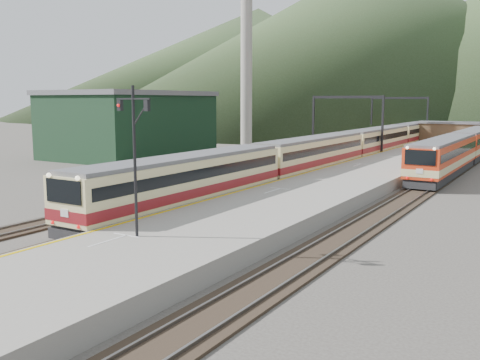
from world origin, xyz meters
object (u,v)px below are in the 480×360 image
Objects in this scene: main_train at (350,146)px; worker at (56,207)px; signal_mast at (134,146)px; second_train at (462,149)px.

worker is (-5.32, -37.64, -1.27)m from main_train.
worker is at bearing -98.04° from main_train.
signal_mast is (4.35, -41.03, 3.19)m from main_train.
signal_mast is 11.18m from worker.
main_train is at bearing 96.05° from signal_mast.
second_train is (11.50, 4.43, -0.05)m from main_train.
main_train is at bearing -93.88° from worker.
second_train is at bearing 81.06° from signal_mast.
signal_mast is at bearing -98.94° from second_train.
signal_mast is at bearing -83.95° from main_train.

